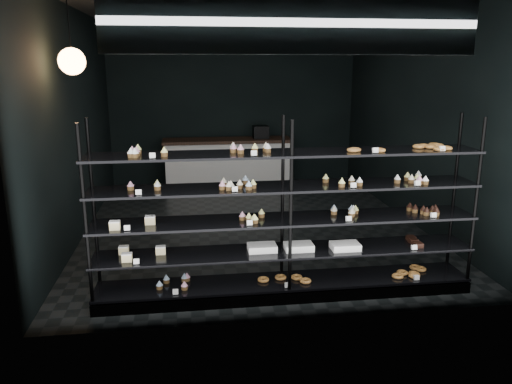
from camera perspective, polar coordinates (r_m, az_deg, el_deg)
room at (r=7.43m, az=-0.45°, el=8.07°), size 5.01×6.01×3.20m
display_shelf at (r=5.28m, az=3.20°, el=-5.44°), size 4.00×0.50×1.91m
signage at (r=4.51m, az=4.52°, el=18.57°), size 3.30×0.05×0.50m
pendant_lamp at (r=6.10m, az=-20.30°, el=13.85°), size 0.30×0.30×0.88m
service_counter at (r=10.04m, az=-3.20°, el=3.38°), size 2.55×0.65×1.23m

